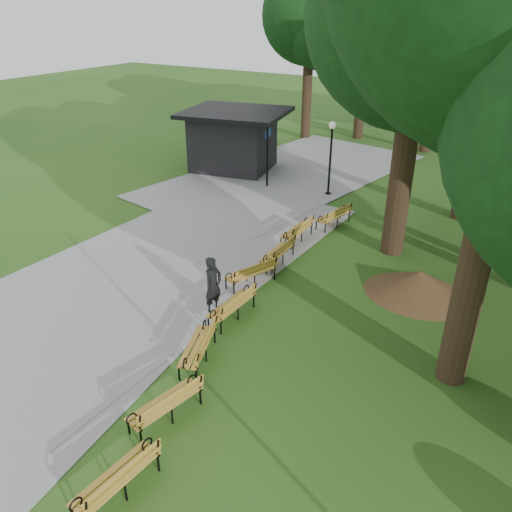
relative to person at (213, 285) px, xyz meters
The scene contains 16 objects.
ground 1.63m from the person, 67.88° to the right, with size 100.00×100.00×0.00m, color #255016.
path 3.99m from the person, 153.50° to the left, with size 12.00×38.00×0.06m, color gray.
person is the anchor object (origin of this frame).
kiosk 14.21m from the person, 121.10° to the left, with size 5.13×4.47×3.21m, color black, non-canonical shape.
lamp_post 11.21m from the person, 96.26° to the left, with size 0.32×0.32×3.45m.
dirt_mound 6.40m from the person, 39.40° to the left, with size 2.80×2.80×0.85m, color #47301C.
bench_0 6.42m from the person, 70.86° to the right, with size 1.90×0.64×0.88m, color #BC862B, non-canonical shape.
bench_1 4.42m from the person, 68.59° to the right, with size 1.90×0.64×0.88m, color #BC862B, non-canonical shape.
bench_2 2.37m from the person, 64.94° to the right, with size 1.90×0.64×0.88m, color #BC862B, non-canonical shape.
bench_3 0.79m from the person, ahead, with size 1.90×0.64×0.88m, color #BC862B, non-canonical shape.
bench_4 1.95m from the person, 86.77° to the left, with size 1.90×0.64×0.88m, color #BC862B, non-canonical shape.
bench_5 3.67m from the person, 87.94° to the left, with size 1.90×0.64×0.88m, color #BC862B, non-canonical shape.
bench_6 5.65m from the person, 91.38° to the left, with size 1.90×0.64×0.88m, color #BC862B, non-canonical shape.
bench_7 7.73m from the person, 86.45° to the left, with size 1.90×0.64×0.88m, color #BC862B, non-canonical shape.
lawn_tree_2 10.25m from the person, 63.92° to the left, with size 7.16×7.16×11.58m.
lawn_tree_4 14.11m from the person, 67.38° to the left, with size 6.77×6.77×11.20m.
Camera 1 is at (7.12, -8.96, 8.30)m, focal length 35.43 mm.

